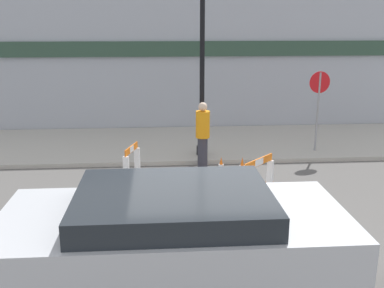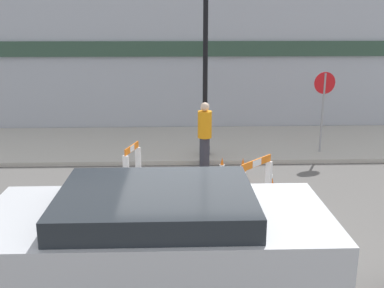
{
  "view_description": "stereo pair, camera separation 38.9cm",
  "coord_description": "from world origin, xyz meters",
  "px_view_note": "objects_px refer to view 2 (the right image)",
  "views": [
    {
      "loc": [
        -0.79,
        -6.83,
        3.71
      ],
      "look_at": [
        -0.06,
        2.99,
        1.0
      ],
      "focal_mm": 42.0,
      "sensor_mm": 36.0,
      "label": 1
    },
    {
      "loc": [
        -0.4,
        -6.85,
        3.71
      ],
      "look_at": [
        -0.06,
        2.99,
        1.0
      ],
      "focal_mm": 42.0,
      "sensor_mm": 36.0,
      "label": 2
    }
  ],
  "objects_px": {
    "streetlamp_post": "(206,24)",
    "stop_sign": "(323,99)",
    "person_worker": "(205,133)",
    "parked_car_1": "(158,253)"
  },
  "relations": [
    {
      "from": "streetlamp_post",
      "to": "stop_sign",
      "type": "relative_size",
      "value": 2.43
    },
    {
      "from": "streetlamp_post",
      "to": "person_worker",
      "type": "distance_m",
      "value": 2.82
    },
    {
      "from": "streetlamp_post",
      "to": "stop_sign",
      "type": "xyz_separation_m",
      "value": [
        3.28,
        0.17,
        -1.99
      ]
    },
    {
      "from": "parked_car_1",
      "to": "stop_sign",
      "type": "bearing_deg",
      "value": 59.37
    },
    {
      "from": "stop_sign",
      "to": "parked_car_1",
      "type": "bearing_deg",
      "value": 52.97
    },
    {
      "from": "person_worker",
      "to": "parked_car_1",
      "type": "distance_m",
      "value": 6.32
    },
    {
      "from": "stop_sign",
      "to": "person_worker",
      "type": "relative_size",
      "value": 1.3
    },
    {
      "from": "streetlamp_post",
      "to": "stop_sign",
      "type": "distance_m",
      "value": 3.84
    },
    {
      "from": "stop_sign",
      "to": "parked_car_1",
      "type": "distance_m",
      "value": 8.43
    },
    {
      "from": "streetlamp_post",
      "to": "person_worker",
      "type": "bearing_deg",
      "value": -93.82
    }
  ]
}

